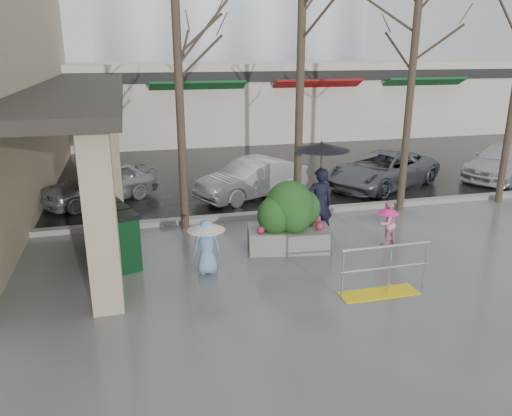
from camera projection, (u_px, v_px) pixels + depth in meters
name	position (u px, v px, depth m)	size (l,w,h in m)	color
ground	(297.00, 275.00, 10.77)	(120.00, 120.00, 0.00)	#51514F
street_asphalt	(183.00, 128.00, 31.08)	(120.00, 36.00, 0.01)	black
curb	(253.00, 215.00, 14.44)	(120.00, 0.30, 0.15)	gray
canopy_slab	(77.00, 83.00, 15.93)	(2.80, 18.00, 0.25)	#2D2823
pillar_front	(101.00, 221.00, 8.86)	(0.55, 0.55, 3.50)	tan
pillar_back	(110.00, 152.00, 14.86)	(0.55, 0.55, 3.50)	tan
storefront_row	(227.00, 100.00, 27.22)	(34.00, 6.74, 4.00)	beige
handrail	(383.00, 276.00, 9.87)	(1.90, 0.50, 1.03)	yellow
tree_west	(176.00, 31.00, 12.08)	(3.20, 3.20, 6.80)	#382B21
tree_midwest	(302.00, 26.00, 12.79)	(3.20, 3.20, 7.00)	#382B21
tree_mideast	(415.00, 42.00, 13.68)	(3.20, 3.20, 6.50)	#382B21
woman	(320.00, 183.00, 12.40)	(1.38, 1.38, 2.54)	black
child_pink	(387.00, 221.00, 12.32)	(0.64, 0.56, 1.10)	pink
child_blue	(206.00, 241.00, 10.69)	(0.82, 0.82, 1.21)	#719BC9
planter	(289.00, 217.00, 11.98)	(2.10, 1.31, 1.71)	gray
news_boxes	(114.00, 230.00, 11.60)	(1.21, 2.38, 1.30)	#0B3416
car_a	(100.00, 183.00, 15.78)	(1.49, 3.70, 1.26)	#9F9EA3
car_b	(252.00, 179.00, 16.30)	(1.33, 3.82, 1.26)	silver
car_c	(383.00, 170.00, 17.52)	(2.09, 4.53, 1.26)	slate
car_d	(503.00, 161.00, 18.81)	(1.77, 4.34, 1.26)	silver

